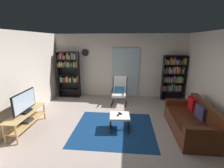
# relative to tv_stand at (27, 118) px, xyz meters

# --- Properties ---
(ground_plane) EXTENTS (7.02, 7.02, 0.00)m
(ground_plane) POSITION_rel_tv_stand_xyz_m (2.29, 0.14, -0.34)
(ground_plane) COLOR #AD9C94
(wall_back) EXTENTS (5.60, 0.06, 2.60)m
(wall_back) POSITION_rel_tv_stand_xyz_m (2.29, 3.04, 0.96)
(wall_back) COLOR beige
(wall_back) RESTS_ON ground
(wall_left) EXTENTS (0.06, 6.00, 2.60)m
(wall_left) POSITION_rel_tv_stand_xyz_m (-0.41, 0.14, 0.96)
(wall_left) COLOR beige
(wall_left) RESTS_ON ground
(glass_door_panel) EXTENTS (1.10, 0.01, 2.00)m
(glass_door_panel) POSITION_rel_tv_stand_xyz_m (2.56, 2.98, 0.71)
(glass_door_panel) COLOR silver
(area_rug) EXTENTS (2.14, 1.95, 0.01)m
(area_rug) POSITION_rel_tv_stand_xyz_m (2.31, 0.27, -0.34)
(area_rug) COLOR navy
(area_rug) RESTS_ON ground
(tv_stand) EXTENTS (0.40, 1.38, 0.51)m
(tv_stand) POSITION_rel_tv_stand_xyz_m (0.00, 0.00, 0.00)
(tv_stand) COLOR tan
(tv_stand) RESTS_ON ground
(television) EXTENTS (0.20, 0.90, 0.56)m
(television) POSITION_rel_tv_stand_xyz_m (0.00, 0.00, 0.44)
(television) COLOR black
(television) RESTS_ON tv_stand
(bookshelf_near_tv) EXTENTS (0.87, 0.30, 1.90)m
(bookshelf_near_tv) POSITION_rel_tv_stand_xyz_m (0.21, 2.76, 0.77)
(bookshelf_near_tv) COLOR black
(bookshelf_near_tv) RESTS_ON ground
(bookshelf_near_sofa) EXTENTS (0.87, 0.30, 1.78)m
(bookshelf_near_sofa) POSITION_rel_tv_stand_xyz_m (4.47, 2.82, 0.62)
(bookshelf_near_sofa) COLOR black
(bookshelf_near_sofa) RESTS_ON ground
(leather_sofa) EXTENTS (0.91, 1.81, 0.80)m
(leather_sofa) POSITION_rel_tv_stand_xyz_m (4.36, 0.30, -0.05)
(leather_sofa) COLOR #522613
(leather_sofa) RESTS_ON ground
(lounge_armchair) EXTENTS (0.60, 0.68, 1.02)m
(lounge_armchair) POSITION_rel_tv_stand_xyz_m (2.36, 2.17, 0.19)
(lounge_armchair) COLOR black
(lounge_armchair) RESTS_ON ground
(ottoman) EXTENTS (0.56, 0.52, 0.41)m
(ottoman) POSITION_rel_tv_stand_xyz_m (2.46, 0.27, -0.00)
(ottoman) COLOR white
(ottoman) RESTS_ON ground
(tv_remote) EXTENTS (0.07, 0.15, 0.02)m
(tv_remote) POSITION_rel_tv_stand_xyz_m (2.42, 0.26, 0.08)
(tv_remote) COLOR black
(tv_remote) RESTS_ON ottoman
(cell_phone) EXTENTS (0.13, 0.16, 0.01)m
(cell_phone) POSITION_rel_tv_stand_xyz_m (2.47, 0.36, 0.07)
(cell_phone) COLOR black
(cell_phone) RESTS_ON ottoman
(wall_clock) EXTENTS (0.29, 0.03, 0.29)m
(wall_clock) POSITION_rel_tv_stand_xyz_m (0.88, 2.97, 1.51)
(wall_clock) COLOR silver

